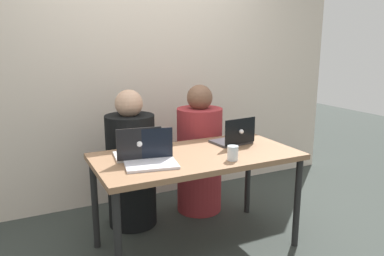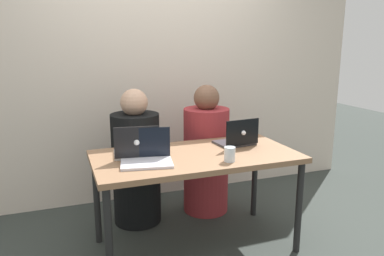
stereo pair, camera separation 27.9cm
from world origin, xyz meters
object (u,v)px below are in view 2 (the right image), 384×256
water_glass_right (230,155)px  person_on_right (206,156)px  laptop_back_right (237,139)px  laptop_front_left (146,156)px  laptop_back_left (136,150)px  person_on_left (136,164)px

water_glass_right → person_on_right: bearing=78.6°
laptop_back_right → laptop_front_left: (-0.79, -0.19, 0.00)m
water_glass_right → laptop_back_right: bearing=56.4°
laptop_front_left → water_glass_right: 0.57m
laptop_front_left → laptop_back_left: size_ratio=1.12×
person_on_right → laptop_front_left: (-0.72, -0.66, 0.27)m
person_on_left → laptop_front_left: bearing=85.5°
water_glass_right → laptop_front_left: bearing=162.7°
person_on_right → water_glass_right: 0.89m
person_on_right → laptop_back_right: bearing=115.0°
laptop_back_right → laptop_back_left: 0.82m
laptop_back_left → water_glass_right: size_ratio=3.34×
laptop_back_right → laptop_back_left: laptop_back_left is taller
person_on_left → laptop_back_right: 0.91m
person_on_right → laptop_back_right: 0.55m
laptop_front_left → water_glass_right: size_ratio=3.74×
person_on_left → person_on_right: (0.65, -0.00, 0.00)m
person_on_left → laptop_front_left: size_ratio=3.09×
laptop_back_right → person_on_right: bearing=-87.7°
laptop_back_right → water_glass_right: bearing=50.0°
laptop_front_left → laptop_back_left: laptop_back_left is taller
laptop_front_left → laptop_back_left: (-0.03, 0.16, 0.00)m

